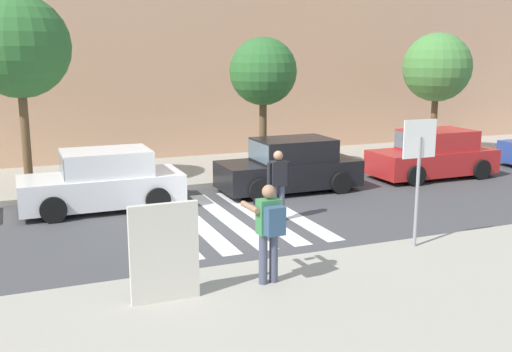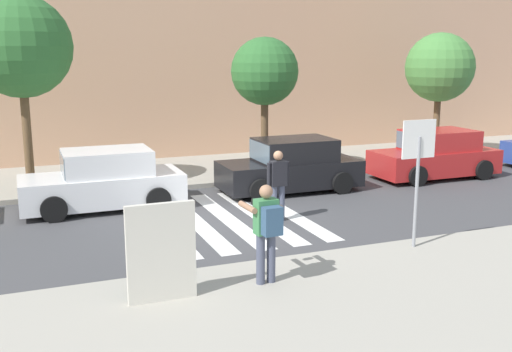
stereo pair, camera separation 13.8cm
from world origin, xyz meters
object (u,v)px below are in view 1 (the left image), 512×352
object	(u,v)px
parked_car_red	(433,155)
street_tree_east	(437,68)
parked_car_white	(103,182)
parked_car_black	(290,167)
advertising_board	(164,253)
pedestrian_crossing	(278,182)
street_tree_center	(263,72)
street_tree_west	(18,47)
stop_sign	(419,155)
photographer_with_backpack	(269,226)

from	to	relation	value
parked_car_red	street_tree_east	bearing A→B (deg)	52.05
parked_car_white	street_tree_east	world-z (taller)	street_tree_east
parked_car_black	advertising_board	size ratio (longest dim) A/B	2.56
pedestrian_crossing	street_tree_center	world-z (taller)	street_tree_center
pedestrian_crossing	street_tree_west	xyz separation A→B (m)	(-5.47, 4.88, 3.17)
street_tree_center	parked_car_red	bearing A→B (deg)	-23.17
stop_sign	street_tree_west	xyz separation A→B (m)	(-7.09, 8.04, 2.12)
parked_car_black	parked_car_red	distance (m)	5.15
parked_car_white	street_tree_center	bearing A→B (deg)	21.88
pedestrian_crossing	street_tree_east	world-z (taller)	street_tree_east
stop_sign	pedestrian_crossing	bearing A→B (deg)	117.09
photographer_with_backpack	street_tree_center	xyz separation A→B (m)	(3.62, 8.82, 2.21)
photographer_with_backpack	street_tree_center	bearing A→B (deg)	67.68
stop_sign	photographer_with_backpack	bearing A→B (deg)	-168.62
parked_car_red	street_tree_east	size ratio (longest dim) A/B	0.90
parked_car_red	parked_car_black	bearing A→B (deg)	180.00
parked_car_white	parked_car_black	world-z (taller)	same
stop_sign	street_tree_west	distance (m)	10.93
stop_sign	street_tree_center	world-z (taller)	street_tree_center
parked_car_white	street_tree_center	world-z (taller)	street_tree_center
street_tree_west	advertising_board	distance (m)	9.52
parked_car_white	street_tree_east	xyz separation A→B (m)	(12.53, 2.59, 2.71)
photographer_with_backpack	parked_car_white	world-z (taller)	photographer_with_backpack
street_tree_west	street_tree_east	size ratio (longest dim) A/B	1.19
pedestrian_crossing	parked_car_red	distance (m)	7.33
parked_car_white	street_tree_west	world-z (taller)	street_tree_west
pedestrian_crossing	street_tree_west	world-z (taller)	street_tree_west
street_tree_east	parked_car_black	bearing A→B (deg)	-160.17
parked_car_black	advertising_board	world-z (taller)	advertising_board
pedestrian_crossing	parked_car_red	size ratio (longest dim) A/B	0.42
parked_car_black	street_tree_east	size ratio (longest dim) A/B	0.90
photographer_with_backpack	parked_car_red	xyz separation A→B (m)	(8.71, 6.64, -0.44)
street_tree_east	parked_car_red	bearing A→B (deg)	-127.95
stop_sign	parked_car_white	distance (m)	8.09
stop_sign	parked_car_red	distance (m)	7.97
parked_car_black	street_tree_center	world-z (taller)	street_tree_center
parked_car_red	street_tree_west	world-z (taller)	street_tree_west
parked_car_white	pedestrian_crossing	bearing A→B (deg)	-36.56
stop_sign	parked_car_black	distance (m)	6.07
parked_car_black	pedestrian_crossing	bearing A→B (deg)	-120.61
photographer_with_backpack	street_tree_east	distance (m)	14.33
parked_car_red	pedestrian_crossing	bearing A→B (deg)	-157.86
street_tree_east	advertising_board	distance (m)	15.79
stop_sign	street_tree_east	size ratio (longest dim) A/B	0.57
parked_car_black	street_tree_east	world-z (taller)	street_tree_east
street_tree_east	advertising_board	xyz separation A→B (m)	(-12.54, -9.26, -2.49)
parked_car_black	advertising_board	bearing A→B (deg)	-128.81
parked_car_red	street_tree_east	world-z (taller)	street_tree_east
street_tree_west	parked_car_white	bearing A→B (deg)	-50.49
parked_car_black	street_tree_west	distance (m)	8.16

